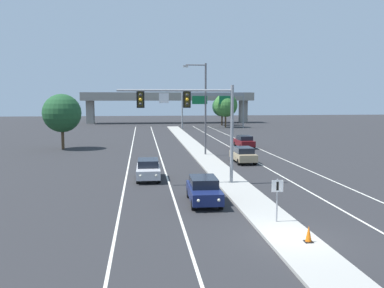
{
  "coord_description": "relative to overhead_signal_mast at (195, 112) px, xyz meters",
  "views": [
    {
      "loc": [
        -6.68,
        -17.9,
        6.46
      ],
      "look_at": [
        -3.2,
        11.05,
        3.2
      ],
      "focal_mm": 39.17,
      "sensor_mm": 36.0,
      "label": 1
    }
  ],
  "objects": [
    {
      "name": "ground_plane",
      "position": [
        2.83,
        -12.27,
        -5.38
      ],
      "size": [
        260.0,
        260.0,
        0.0
      ],
      "primitive_type": "plane",
      "color": "#28282B"
    },
    {
      "name": "median_island",
      "position": [
        2.83,
        5.73,
        -5.3
      ],
      "size": [
        2.4,
        110.0,
        0.15
      ],
      "primitive_type": "cube",
      "color": "#9E9B93",
      "rests_on": "ground"
    },
    {
      "name": "lane_stripe_oncoming_center",
      "position": [
        -1.87,
        12.73,
        -5.38
      ],
      "size": [
        0.14,
        100.0,
        0.01
      ],
      "primitive_type": "cube",
      "color": "silver",
      "rests_on": "ground"
    },
    {
      "name": "lane_stripe_receding_center",
      "position": [
        7.53,
        12.73,
        -5.38
      ],
      "size": [
        0.14,
        100.0,
        0.01
      ],
      "primitive_type": "cube",
      "color": "silver",
      "rests_on": "ground"
    },
    {
      "name": "edge_stripe_left",
      "position": [
        -5.17,
        12.73,
        -5.38
      ],
      "size": [
        0.14,
        100.0,
        0.01
      ],
      "primitive_type": "cube",
      "color": "silver",
      "rests_on": "ground"
    },
    {
      "name": "edge_stripe_right",
      "position": [
        10.83,
        12.73,
        -5.38
      ],
      "size": [
        0.14,
        100.0,
        0.01
      ],
      "primitive_type": "cube",
      "color": "silver",
      "rests_on": "ground"
    },
    {
      "name": "overhead_signal_mast",
      "position": [
        0.0,
        0.0,
        0.0
      ],
      "size": [
        8.44,
        0.44,
        7.2
      ],
      "color": "gray",
      "rests_on": "median_island"
    },
    {
      "name": "median_sign_post",
      "position": [
        2.92,
        -10.05,
        -3.79
      ],
      "size": [
        0.6,
        0.1,
        2.2
      ],
      "color": "gray",
      "rests_on": "median_island"
    },
    {
      "name": "street_lamp_median",
      "position": [
        2.92,
        15.51,
        0.41
      ],
      "size": [
        2.58,
        0.28,
        10.0
      ],
      "color": "#4C4C51",
      "rests_on": "median_island"
    },
    {
      "name": "car_oncoming_navy",
      "position": [
        -0.13,
        -5.28,
        -4.56
      ],
      "size": [
        1.91,
        4.5,
        1.58
      ],
      "color": "#141E4C",
      "rests_on": "ground"
    },
    {
      "name": "car_oncoming_silver",
      "position": [
        -3.4,
        2.6,
        -4.56
      ],
      "size": [
        1.86,
        4.49,
        1.58
      ],
      "color": "#B7B7BC",
      "rests_on": "ground"
    },
    {
      "name": "car_receding_tan",
      "position": [
        6.08,
        9.96,
        -4.56
      ],
      "size": [
        1.85,
        4.48,
        1.58
      ],
      "color": "tan",
      "rests_on": "ground"
    },
    {
      "name": "car_receding_darkred",
      "position": [
        9.19,
        22.09,
        -4.56
      ],
      "size": [
        1.9,
        4.5,
        1.58
      ],
      "color": "#5B0F14",
      "rests_on": "ground"
    },
    {
      "name": "traffic_cone_median_nose",
      "position": [
        3.33,
        -13.16,
        -4.87
      ],
      "size": [
        0.36,
        0.36,
        0.74
      ],
      "color": "black",
      "rests_on": "median_island"
    },
    {
      "name": "highway_sign_gantry",
      "position": [
        11.03,
        56.57,
        0.78
      ],
      "size": [
        13.28,
        0.42,
        7.5
      ],
      "color": "gray",
      "rests_on": "ground"
    },
    {
      "name": "overpass_bridge",
      "position": [
        2.83,
        74.93,
        0.4
      ],
      "size": [
        42.4,
        6.4,
        7.65
      ],
      "color": "gray",
      "rests_on": "ground"
    },
    {
      "name": "tree_far_right_c",
      "position": [
        14.66,
        65.38,
        -1.06
      ],
      "size": [
        4.58,
        4.58,
        6.62
      ],
      "color": "#4C3823",
      "rests_on": "ground"
    },
    {
      "name": "tree_far_left_a",
      "position": [
        -13.67,
        23.36,
        -0.88
      ],
      "size": [
        4.76,
        4.76,
        6.89
      ],
      "color": "#4C3823",
      "rests_on": "ground"
    },
    {
      "name": "tree_far_right_b",
      "position": [
        14.08,
        58.39,
        -0.61
      ],
      "size": [
        5.05,
        5.05,
        7.31
      ],
      "color": "#4C3823",
      "rests_on": "ground"
    }
  ]
}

